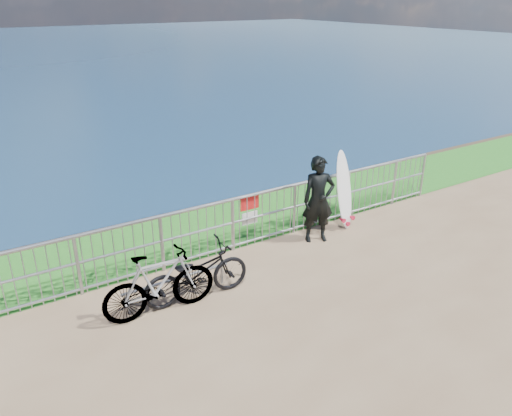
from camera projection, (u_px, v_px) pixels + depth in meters
grass_strip at (228, 224)px, 11.15m from camera, size 120.00×120.00×0.00m
railing at (255, 218)px, 10.08m from camera, size 10.06×0.10×1.13m
surfer at (318, 200)px, 10.11m from camera, size 0.77×0.65×1.81m
surfboard at (344, 193)px, 10.75m from camera, size 0.52×0.48×1.74m
bicycle_near at (196, 273)px, 8.27m from camera, size 1.88×0.74×0.97m
bicycle_far at (159, 283)px, 7.85m from camera, size 1.87×0.64×1.11m
bike_rack at (177, 281)px, 8.35m from camera, size 1.91×0.05×0.40m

